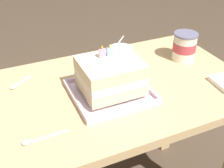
{
  "coord_description": "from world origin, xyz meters",
  "views": [
    {
      "loc": [
        -0.39,
        -0.87,
        1.39
      ],
      "look_at": [
        -0.01,
        -0.02,
        0.79
      ],
      "focal_mm": 46.79,
      "sensor_mm": 36.0,
      "label": 1
    }
  ],
  "objects": [
    {
      "name": "birthday_cake",
      "position": [
        -0.03,
        -0.04,
        0.84
      ],
      "size": [
        0.22,
        0.19,
        0.16
      ],
      "color": "beige",
      "rests_on": "foil_tray"
    },
    {
      "name": "bowl_stack",
      "position": [
        0.14,
        0.22,
        0.78
      ],
      "size": [
        0.11,
        0.11,
        0.09
      ],
      "color": "white",
      "rests_on": "dining_table"
    },
    {
      "name": "serving_spoon_by_bowls",
      "position": [
        -0.35,
        0.16,
        0.76
      ],
      "size": [
        0.1,
        0.09,
        0.01
      ],
      "color": "silver",
      "rests_on": "dining_table"
    },
    {
      "name": "ice_cream_tub",
      "position": [
        0.39,
        0.08,
        0.82
      ],
      "size": [
        0.11,
        0.11,
        0.13
      ],
      "color": "silver",
      "rests_on": "dining_table"
    },
    {
      "name": "foil_tray",
      "position": [
        -0.03,
        -0.04,
        0.77
      ],
      "size": [
        0.29,
        0.27,
        0.02
      ],
      "color": "silver",
      "rests_on": "dining_table"
    },
    {
      "name": "serving_spoon_near_tray",
      "position": [
        -0.35,
        -0.17,
        0.76
      ],
      "size": [
        0.14,
        0.02,
        0.01
      ],
      "color": "silver",
      "rests_on": "dining_table"
    },
    {
      "name": "dining_table",
      "position": [
        0.0,
        0.0,
        0.63
      ],
      "size": [
        1.08,
        0.65,
        0.76
      ],
      "color": "tan",
      "rests_on": "ground_plane"
    }
  ]
}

